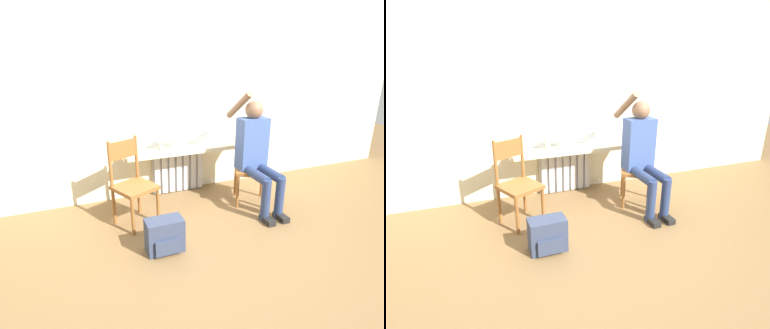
# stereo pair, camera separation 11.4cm
# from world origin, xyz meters

# --- Properties ---
(ground_plane) EXTENTS (12.00, 12.00, 0.00)m
(ground_plane) POSITION_xyz_m (0.00, 0.00, 0.00)
(ground_plane) COLOR brown
(wall_with_window) EXTENTS (7.00, 0.06, 2.70)m
(wall_with_window) POSITION_xyz_m (0.00, 1.23, 1.35)
(wall_with_window) COLOR beige
(wall_with_window) RESTS_ON ground_plane
(radiator) EXTENTS (0.68, 0.08, 0.57)m
(radiator) POSITION_xyz_m (-0.00, 1.15, 0.29)
(radiator) COLOR silver
(radiator) RESTS_ON ground_plane
(windowsill) EXTENTS (1.47, 0.32, 0.05)m
(windowsill) POSITION_xyz_m (0.00, 1.04, 0.60)
(windowsill) COLOR beige
(windowsill) RESTS_ON radiator
(window_glass) EXTENTS (1.41, 0.01, 0.95)m
(window_glass) POSITION_xyz_m (0.00, 1.20, 1.10)
(window_glass) COLOR white
(window_glass) RESTS_ON windowsill
(chair_left) EXTENTS (0.51, 0.51, 0.92)m
(chair_left) POSITION_xyz_m (-0.72, 0.55, 0.46)
(chair_left) COLOR brown
(chair_left) RESTS_ON ground_plane
(chair_right) EXTENTS (0.51, 0.51, 0.92)m
(chair_right) POSITION_xyz_m (0.72, 0.55, 0.46)
(chair_right) COLOR brown
(chair_right) RESTS_ON ground_plane
(person) EXTENTS (0.36, 1.03, 1.37)m
(person) POSITION_xyz_m (0.70, 0.43, 0.68)
(person) COLOR navy
(person) RESTS_ON ground_plane
(cat) EXTENTS (0.45, 0.13, 0.24)m
(cat) POSITION_xyz_m (-0.15, 1.04, 0.77)
(cat) COLOR silver
(cat) RESTS_ON windowsill
(backpack) EXTENTS (0.34, 0.22, 0.32)m
(backpack) POSITION_xyz_m (-0.57, -0.08, 0.16)
(backpack) COLOR #333D56
(backpack) RESTS_ON ground_plane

